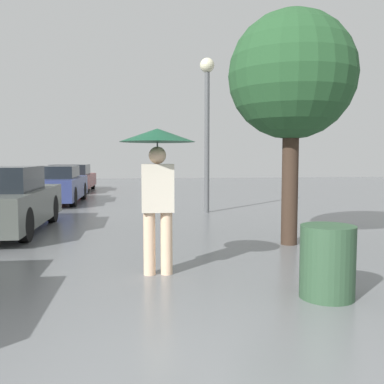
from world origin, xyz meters
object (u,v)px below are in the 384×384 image
tree (292,77)px  street_lamp (207,107)px  parked_car_third (56,185)px  parked_car_farthest (71,178)px  parked_car_second (0,202)px  trash_bin (327,262)px  pedestrian (157,164)px

tree → street_lamp: street_lamp is taller
parked_car_third → parked_car_farthest: (-0.29, 5.30, -0.02)m
parked_car_farthest → street_lamp: street_lamp is taller
parked_car_second → tree: (5.54, -1.99, 2.31)m
tree → parked_car_second: bearing=160.2°
parked_car_second → trash_bin: bearing=-44.7°
parked_car_third → trash_bin: 11.68m
tree → trash_bin: bearing=-101.9°
pedestrian → parked_car_second: pedestrian is taller
parked_car_second → parked_car_farthest: parked_car_second is taller
tree → parked_car_farthest: bearing=113.8°
parked_car_third → parked_car_farthest: size_ratio=0.92×
street_lamp → trash_bin: 7.89m
street_lamp → trash_bin: size_ratio=5.31×
street_lamp → trash_bin: (0.14, -7.47, -2.54)m
pedestrian → parked_car_third: bearing=107.9°
parked_car_farthest → trash_bin: parked_car_farthest is taller
pedestrian → parked_car_farthest: pedestrian is taller
pedestrian → trash_bin: size_ratio=2.38×
trash_bin → parked_car_third: bearing=114.6°
pedestrian → parked_car_farthest: size_ratio=0.45×
parked_car_third → pedestrian: bearing=-72.1°
parked_car_second → trash_bin: parked_car_second is taller
pedestrian → parked_car_third: (-3.05, 9.43, -0.87)m
parked_car_third → street_lamp: 6.13m
pedestrian → street_lamp: (1.67, 6.29, 1.48)m
tree → parked_car_third: bearing=125.2°
parked_car_farthest → tree: tree is taller
tree → street_lamp: size_ratio=0.95×
parked_car_second → parked_car_farthest: size_ratio=0.94×
parked_car_second → street_lamp: (4.79, 2.60, 2.31)m
parked_car_third → trash_bin: parked_car_third is taller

